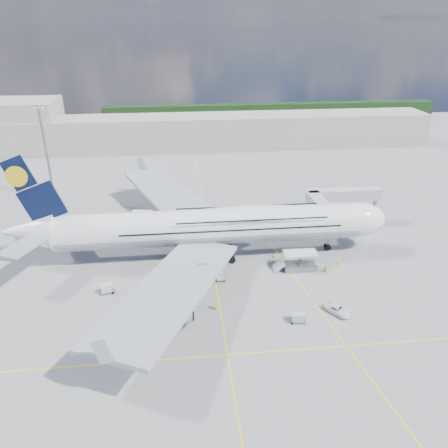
{
  "coord_description": "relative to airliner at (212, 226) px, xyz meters",
  "views": [
    {
      "loc": [
        -5.89,
        -69.69,
        45.19
      ],
      "look_at": [
        2.47,
        8.0,
        8.17
      ],
      "focal_mm": 35.0,
      "sensor_mm": 36.0,
      "label": 1
    }
  ],
  "objects": [
    {
      "name": "terminal",
      "position": [
        -0.26,
        85.0,
        -0.87
      ],
      "size": [
        180.0,
        16.0,
        12.0
      ],
      "primitive_type": "cube",
      "color": "#B2AD9E",
      "rests_on": "ground"
    },
    {
      "name": "airliner",
      "position": [
        0.0,
        0.0,
        0.0
      ],
      "size": [
        77.26,
        79.15,
        23.71
      ],
      "color": "white",
      "rests_on": "ground"
    },
    {
      "name": "dolly_nose_near",
      "position": [
        -0.0,
        -9.67,
        -5.8
      ],
      "size": [
        3.26,
        1.9,
        1.99
      ],
      "rotation": [
        0.0,
        0.0,
        0.07
      ],
      "color": "gray",
      "rests_on": "ground"
    },
    {
      "name": "dolly_row_b",
      "position": [
        -14.4,
        -16.19,
        -6.5
      ],
      "size": [
        3.68,
        2.85,
        0.48
      ],
      "rotation": [
        0.0,
        0.0,
        0.39
      ],
      "color": "gray",
      "rests_on": "ground"
    },
    {
      "name": "service_van",
      "position": [
        19.31,
        -21.88,
        -6.19
      ],
      "size": [
        4.62,
        5.29,
        1.35
      ],
      "primitive_type": "imported",
      "rotation": [
        0.0,
        0.0,
        0.6
      ],
      "color": "white",
      "rests_on": "ground"
    },
    {
      "name": "cone_tail",
      "position": [
        -34.41,
        -0.04,
        -6.64
      ],
      "size": [
        0.37,
        0.37,
        0.48
      ],
      "color": "orange",
      "rests_on": "ground"
    },
    {
      "name": "light_mast",
      "position": [
        -40.26,
        35.0,
        6.34
      ],
      "size": [
        3.0,
        0.7,
        25.5
      ],
      "color": "gray",
      "rests_on": "ground"
    },
    {
      "name": "dolly_row_c",
      "position": [
        -12.89,
        -11.92,
        -6.58
      ],
      "size": [
        2.84,
        2.01,
        0.38
      ],
      "rotation": [
        0.0,
        0.0,
        0.27
      ],
      "color": "gray",
      "rests_on": "ground"
    },
    {
      "name": "baggage_tug",
      "position": [
        -4.47,
        -8.11,
        -5.99
      ],
      "size": [
        3.51,
        2.51,
        1.99
      ],
      "rotation": [
        0.0,
        0.0,
        0.36
      ],
      "color": "silver",
      "rests_on": "ground"
    },
    {
      "name": "cone_wing_right_outer",
      "position": [
        -9.31,
        -21.93,
        -6.58
      ],
      "size": [
        0.47,
        0.47,
        0.6
      ],
      "color": "orange",
      "rests_on": "ground"
    },
    {
      "name": "crew_wing",
      "position": [
        -7.98,
        -16.28,
        -6.05
      ],
      "size": [
        0.78,
        1.03,
        1.63
      ],
      "primitive_type": "imported",
      "rotation": [
        0.0,
        0.0,
        1.11
      ],
      "color": "#A2FF1A",
      "rests_on": "ground"
    },
    {
      "name": "dolly_nose_far",
      "position": [
        12.03,
        -23.51,
        -5.99
      ],
      "size": [
        2.8,
        1.85,
        1.64
      ],
      "rotation": [
        0.0,
        0.0,
        -0.19
      ],
      "color": "gray",
      "rests_on": "ground"
    },
    {
      "name": "crew_loader",
      "position": [
        12.2,
        -3.75,
        -6.11
      ],
      "size": [
        0.9,
        0.81,
        1.52
      ],
      "primitive_type": "imported",
      "rotation": [
        0.0,
        0.0,
        -0.38
      ],
      "color": "#D6FD1A",
      "rests_on": "ground"
    },
    {
      "name": "cone_nose",
      "position": [
        34.69,
        -1.33,
        -6.62
      ],
      "size": [
        0.41,
        0.41,
        0.52
      ],
      "color": "orange",
      "rests_on": "ground"
    },
    {
      "name": "taxi_line_main",
      "position": [
        -0.26,
        -10.0,
        -6.86
      ],
      "size": [
        0.25,
        220.0,
        0.01
      ],
      "primitive_type": "cube",
      "color": "yellow",
      "rests_on": "ground"
    },
    {
      "name": "catering_truck_inner",
      "position": [
        -14.6,
        15.19,
        -4.93
      ],
      "size": [
        7.17,
        3.59,
        4.1
      ],
      "rotation": [
        0.0,
        0.0,
        -0.18
      ],
      "color": "gray",
      "rests_on": "ground"
    },
    {
      "name": "cargo_loader",
      "position": [
        16.56,
        -7.11,
        -5.62
      ],
      "size": [
        8.53,
        3.2,
        3.67
      ],
      "color": "silver",
      "rests_on": "ground"
    },
    {
      "name": "hangar",
      "position": [
        -70.26,
        90.0,
        2.13
      ],
      "size": [
        40.0,
        22.0,
        18.0
      ],
      "primitive_type": "cube",
      "color": "#B2AD9E",
      "rests_on": "ground"
    },
    {
      "name": "ground",
      "position": [
        -0.26,
        -10.0,
        -6.87
      ],
      "size": [
        300.0,
        300.0,
        0.0
      ],
      "primitive_type": "plane",
      "color": "gray",
      "rests_on": "ground"
    },
    {
      "name": "cone_wing_left_outer",
      "position": [
        -14.12,
        23.35,
        -6.59
      ],
      "size": [
        0.45,
        0.45,
        0.57
      ],
      "color": "orange",
      "rests_on": "ground"
    },
    {
      "name": "taxi_line_cross",
      "position": [
        -0.26,
        -30.0,
        -6.86
      ],
      "size": [
        120.0,
        0.25,
        0.01
      ],
      "primitive_type": "cube",
      "color": "yellow",
      "rests_on": "ground"
    },
    {
      "name": "crew_van",
      "position": [
        21.6,
        -8.67,
        -6.1
      ],
      "size": [
        0.78,
        0.89,
        1.54
      ],
      "primitive_type": "imported",
      "rotation": [
        0.0,
        0.0,
        2.05
      ],
      "color": "#B4F519",
      "rests_on": "ground"
    },
    {
      "name": "cone_wing_left_inner",
      "position": [
        -15.9,
        14.84,
        -6.58
      ],
      "size": [
        0.47,
        0.47,
        0.6
      ],
      "color": "orange",
      "rests_on": "ground"
    },
    {
      "name": "dolly_row_a",
      "position": [
        -10.35,
        -17.94,
        -6.55
      ],
      "size": [
        2.88,
        1.65,
        0.41
      ],
      "rotation": [
        0.0,
        0.0,
        0.06
      ],
      "color": "gray",
      "rests_on": "ground"
    },
    {
      "name": "tree_line",
      "position": [
        39.74,
        130.0,
        -2.87
      ],
      "size": [
        160.0,
        6.0,
        8.0
      ],
      "primitive_type": "cube",
      "color": "#193814",
      "rests_on": "ground"
    },
    {
      "name": "dolly_back",
      "position": [
        -20.2,
        -11.55,
        -5.95
      ],
      "size": [
        2.98,
        2.14,
        1.7
      ],
      "rotation": [
        0.0,
        0.0,
        0.29
      ],
      "color": "gray",
      "rests_on": "ground"
    },
    {
      "name": "crew_tug",
      "position": [
        -0.77,
        -18.82,
        -5.91
      ],
      "size": [
        1.34,
        0.92,
        1.92
      ],
      "primitive_type": "imported",
      "rotation": [
        0.0,
        0.0,
        0.18
      ],
      "color": "#CAEC18",
      "rests_on": "ground"
    },
    {
      "name": "taxi_line_diag",
      "position": [
        13.74,
        -0.0,
        -6.86
      ],
      "size": [
        14.16,
        99.06,
        0.01
      ],
      "primitive_type": "cube",
      "rotation": [
        0.0,
        0.0,
        0.14
      ],
      "color": "yellow",
      "rests_on": "ground"
    },
    {
      "name": "catering_truck_outer",
      "position": [
        -10.83,
        37.53,
        -4.81
      ],
      "size": [
        7.55,
        3.16,
        4.44
      ],
      "rotation": [
        0.0,
        0.0,
        0.07
      ],
      "color": "gray",
      "rests_on": "ground"
    },
    {
      "name": "cone_wing_right_inner",
      "position": [
        -2.22,
        -9.98,
        -6.62
      ],
      "size": [
        0.4,
        0.4,
        0.52
      ],
      "color": "orange",
      "rests_on": "ground"
    },
    {
      "name": "jet_bridge",
      "position": [
        29.55,
        10.94,
        -0.02
      ],
      "size": [
        18.8,
        12.1,
        8.5
      ],
      "color": "#B7B7BC",
      "rests_on": "ground"
    },
    {
      "name": "crew_nose",
      "position": [
        24.66,
        -6.96,
        -5.97
      ],
      "size": [
        0.75,
        0.78,
        1.8
      ],
      "primitive_type": "imported",
      "rotation": [
        0.0,
        0.0,
        0.87
      ],
      "color": "#C9EE19",
      "rests_on": "ground"
    }
  ]
}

